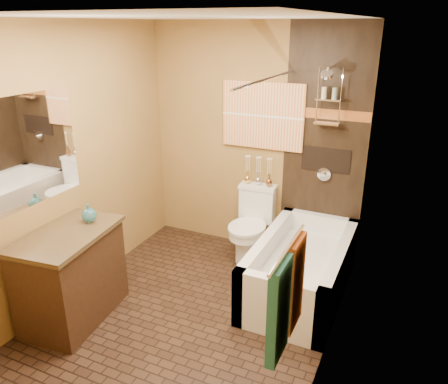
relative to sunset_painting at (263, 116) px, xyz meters
The scene contains 23 objects.
floor 2.14m from the sunset_painting, 94.04° to the right, with size 3.00×3.00×0.00m, color black.
wall_left 1.99m from the sunset_painting, 131.48° to the right, with size 0.02×3.00×2.50m, color #9F723D.
wall_right 1.86m from the sunset_painting, 53.39° to the right, with size 0.02×3.00×2.50m, color #9F723D.
wall_back 0.32m from the sunset_painting, 166.50° to the left, with size 2.40×0.02×2.50m, color #9F723D.
wall_front 2.99m from the sunset_painting, 92.01° to the right, with size 2.40×0.02×2.50m, color #9F723D.
ceiling 1.76m from the sunset_painting, 94.04° to the right, with size 3.00×3.00×0.00m, color silver.
alcove_tile_back 0.73m from the sunset_painting, ahead, with size 0.85×0.01×2.50m, color black.
alcove_tile_right 1.34m from the sunset_painting, 33.78° to the right, with size 0.01×1.50×2.50m, color black.
mosaic_band_back 0.67m from the sunset_painting, ahead, with size 0.85×0.01×0.10m, color #95461B.
mosaic_band_right 1.30m from the sunset_painting, 34.02° to the right, with size 0.01×1.50×0.10m, color #95461B.
alcove_niche 0.80m from the sunset_painting, ahead, with size 0.50×0.01×0.25m, color black.
shower_fixtures 0.71m from the sunset_painting, ahead, with size 0.24×0.33×1.16m.
curtain_rod 0.91m from the sunset_painting, 67.80° to the right, with size 0.03×0.03×1.55m, color silver.
towel_bar 2.73m from the sunset_painting, 67.50° to the right, with size 0.02×0.02×0.55m, color silver.
towel_teal 2.88m from the sunset_painting, 68.31° to the right, with size 0.05×0.22×0.52m, color #1B595C.
towel_rust 2.64m from the sunset_painting, 66.21° to the right, with size 0.05×0.22×0.52m, color #93431A.
sunset_painting is the anchor object (origin of this frame).
vanity_mirror 2.31m from the sunset_painting, 123.99° to the right, with size 0.01×1.00×0.90m, color white.
bathtub 1.67m from the sunset_painting, 46.18° to the right, with size 0.80×1.50×0.55m.
toilet 1.18m from the sunset_painting, 90.00° to the right, with size 0.42×0.61×0.80m.
vanity 2.45m from the sunset_painting, 118.23° to the right, with size 0.67×1.00×0.83m.
teal_bottle 2.04m from the sunset_painting, 120.40° to the right, with size 0.13×0.13×0.20m, color #29717C, non-canonical shape.
bud_vases 0.59m from the sunset_painting, 90.00° to the right, with size 0.32×0.07×0.31m.
Camera 1 is at (1.65, -2.86, 2.45)m, focal length 35.00 mm.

